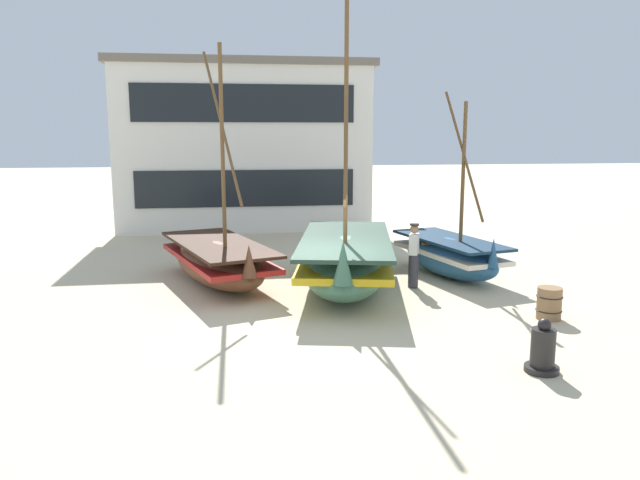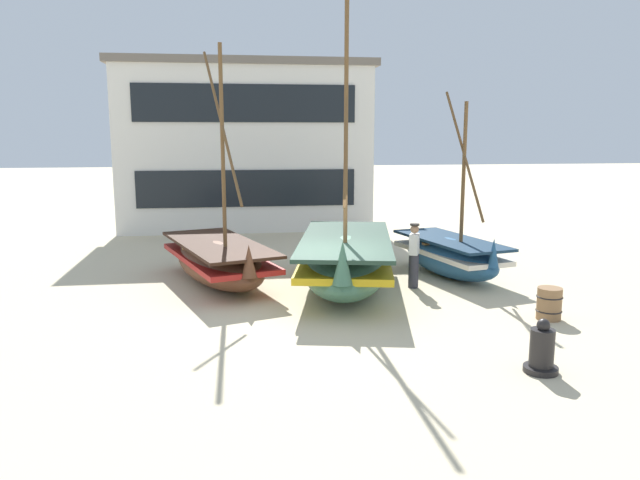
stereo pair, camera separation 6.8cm
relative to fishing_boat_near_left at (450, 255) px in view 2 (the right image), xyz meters
name	(u,v)px [view 2 (the right image)]	position (x,y,z in m)	size (l,w,h in m)	color
ground_plane	(326,307)	(-3.90, -2.55, -0.60)	(120.00, 120.00, 0.00)	beige
fishing_boat_near_left	(450,255)	(0.00, 0.00, 0.00)	(2.35, 4.22, 5.08)	#23517A
fishing_boat_centre_large	(346,261)	(-3.16, -1.00, 0.15)	(3.35, 6.08, 7.25)	#427056
fishing_boat_far_right	(219,260)	(-6.39, 0.09, 0.02)	(3.33, 5.28, 6.13)	brown
fisherman_by_hull	(414,256)	(-1.39, -1.10, 0.23)	(0.35, 0.42, 1.68)	#33333D
capstan_winch	(542,351)	(-0.90, -6.89, -0.23)	(0.58, 0.58, 0.93)	black
wooden_barrel	(549,304)	(0.72, -4.15, -0.25)	(0.56, 0.56, 0.70)	olive
harbor_building_main	(245,145)	(-5.43, 10.69, 2.85)	(10.60, 5.31, 6.87)	white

